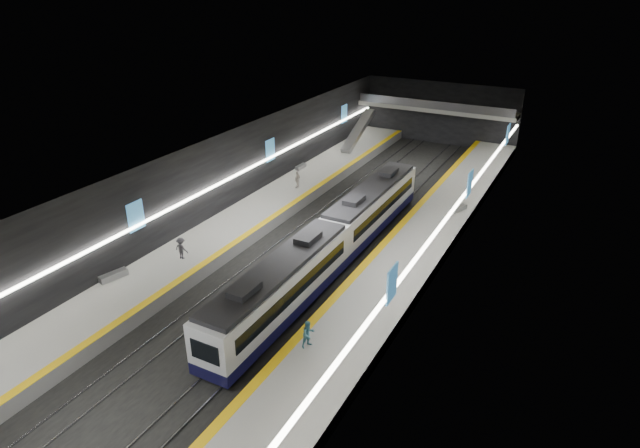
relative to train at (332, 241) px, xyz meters
The scene contains 24 objects.
ground 3.42m from the train, 162.71° to the left, with size 70.00×70.00×0.00m, color black.
ceiling 6.37m from the train, 162.71° to the left, with size 20.00×70.00×0.04m, color beige.
wall_left 12.65m from the train, behind, with size 0.04×70.00×8.00m, color black.
wall_right 7.75m from the train, ahead, with size 0.04×70.00×8.00m, color black.
wall_back 35.91m from the train, 94.00° to the left, with size 20.00×0.04×8.00m, color black.
platform_left 10.17m from the train, behind, with size 5.00×70.00×1.00m, color slate.
tile_surface_left 10.10m from the train, behind, with size 5.00×70.00×0.02m, color #A0A09B.
tactile_strip_left 7.93m from the train, behind, with size 0.60×70.00×0.02m, color yellow.
platform_right 5.34m from the train, ahead, with size 5.00×70.00×1.00m, color slate.
tile_surface_right 5.20m from the train, ahead, with size 5.00×70.00×0.02m, color #A0A09B.
tactile_strip_right 3.14m from the train, 15.53° to the left, with size 0.60×70.00×0.02m, color yellow.
rails 3.38m from the train, 162.71° to the left, with size 6.52×70.00×0.12m.
train is the anchor object (origin of this frame).
ad_posters 3.84m from the train, 144.58° to the left, with size 19.94×53.50×2.20m.
cove_light_left 12.43m from the train, behind, with size 0.25×68.60×0.12m, color white.
cove_light_right 7.51m from the train, ahead, with size 0.25×68.60×0.12m, color white.
mezzanine_bridge 33.92m from the train, 94.24° to the left, with size 20.00×3.00×1.50m.
escalator 28.59m from the train, 110.48° to the left, with size 1.20×8.00×0.60m, color #99999E.
bench_left_near 15.90m from the train, 139.12° to the right, with size 0.56×2.00×0.49m, color #99999E.
bench_left_far 20.07m from the train, 126.78° to the left, with size 0.46×1.67×0.41m, color #99999E.
bench_right_far 14.32m from the train, 63.67° to the left, with size 0.49×1.78×0.44m, color #99999E.
passenger_right_b 11.16m from the train, 70.27° to the right, with size 0.83×0.64×1.70m, color teal.
passenger_left_a 14.38m from the train, 130.85° to the left, with size 1.00×0.42×1.71m, color beige.
passenger_left_b 11.34m from the train, 148.93° to the right, with size 1.11×0.64×1.72m, color #3E3D44.
Camera 1 is at (18.53, -32.91, 20.58)m, focal length 30.00 mm.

